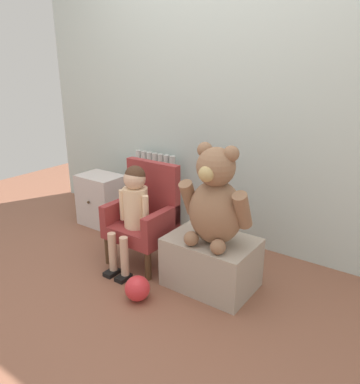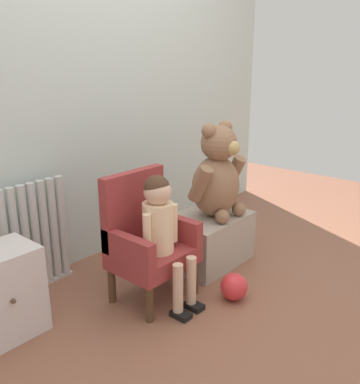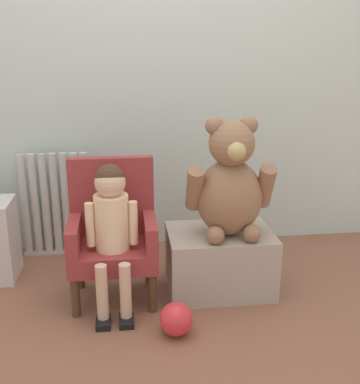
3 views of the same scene
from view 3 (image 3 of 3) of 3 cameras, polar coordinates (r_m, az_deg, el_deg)
The scene contains 8 objects.
ground_plane at distance 2.27m, azimuth -1.74°, elevation -17.52°, with size 6.00×6.00×0.00m, color brown.
back_wall at distance 3.03m, azimuth -4.06°, elevation 15.56°, with size 3.80×0.05×2.40m, color silver.
radiator at distance 3.09m, azimuth -14.49°, elevation -1.52°, with size 0.43×0.05×0.65m.
child_armchair at distance 2.51m, azimuth -7.97°, elevation -4.80°, with size 0.44×0.36×0.73m.
child_figure at distance 2.36m, azimuth -8.13°, elevation -2.93°, with size 0.25×0.35×0.74m.
low_bench at distance 2.63m, azimuth 4.71°, elevation -8.11°, with size 0.56×0.40×0.33m, color #A89988.
large_teddy_bear at distance 2.45m, azimuth 5.96°, elevation 0.89°, with size 0.45×0.32×0.62m.
toy_ball at distance 2.29m, azimuth -0.46°, elevation -14.84°, with size 0.16×0.16×0.16m, color red.
Camera 3 is at (-0.16, -1.85, 1.30)m, focal length 45.00 mm.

